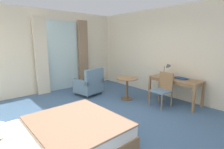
{
  "coord_description": "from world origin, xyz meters",
  "views": [
    {
      "loc": [
        -2.37,
        -2.94,
        1.82
      ],
      "look_at": [
        0.39,
        0.23,
        0.98
      ],
      "focal_mm": 27.35,
      "sensor_mm": 36.0,
      "label": 1
    }
  ],
  "objects_px": {
    "armchair_by_window": "(90,85)",
    "round_cafe_table": "(127,83)",
    "desk_lamp": "(167,66)",
    "bed": "(54,141)",
    "writing_desk": "(175,81)",
    "closed_book": "(181,78)",
    "desk_chair": "(163,88)"
  },
  "relations": [
    {
      "from": "writing_desk",
      "to": "desk_chair",
      "type": "distance_m",
      "value": 0.49
    },
    {
      "from": "desk_chair",
      "to": "closed_book",
      "type": "xyz_separation_m",
      "value": [
        0.51,
        -0.25,
        0.24
      ]
    },
    {
      "from": "bed",
      "to": "desk_lamp",
      "type": "relative_size",
      "value": 5.02
    },
    {
      "from": "bed",
      "to": "round_cafe_table",
      "type": "relative_size",
      "value": 3.19
    },
    {
      "from": "desk_lamp",
      "to": "armchair_by_window",
      "type": "xyz_separation_m",
      "value": [
        -1.57,
        1.94,
        -0.7
      ]
    },
    {
      "from": "bed",
      "to": "armchair_by_window",
      "type": "xyz_separation_m",
      "value": [
        2.2,
        2.27,
        0.1
      ]
    },
    {
      "from": "writing_desk",
      "to": "desk_chair",
      "type": "xyz_separation_m",
      "value": [
        -0.46,
        0.1,
        -0.13
      ]
    },
    {
      "from": "desk_lamp",
      "to": "round_cafe_table",
      "type": "distance_m",
      "value": 1.34
    },
    {
      "from": "writing_desk",
      "to": "closed_book",
      "type": "xyz_separation_m",
      "value": [
        0.05,
        -0.15,
        0.11
      ]
    },
    {
      "from": "desk_chair",
      "to": "closed_book",
      "type": "bearing_deg",
      "value": -26.0
    },
    {
      "from": "closed_book",
      "to": "bed",
      "type": "bearing_deg",
      "value": -174.61
    },
    {
      "from": "desk_chair",
      "to": "desk_lamp",
      "type": "xyz_separation_m",
      "value": [
        0.56,
        0.23,
        0.53
      ]
    },
    {
      "from": "bed",
      "to": "desk_lamp",
      "type": "distance_m",
      "value": 3.87
    },
    {
      "from": "bed",
      "to": "desk_chair",
      "type": "xyz_separation_m",
      "value": [
        3.21,
        0.1,
        0.26
      ]
    },
    {
      "from": "round_cafe_table",
      "to": "writing_desk",
      "type": "bearing_deg",
      "value": -53.79
    },
    {
      "from": "armchair_by_window",
      "to": "desk_chair",
      "type": "bearing_deg",
      "value": -64.93
    },
    {
      "from": "writing_desk",
      "to": "round_cafe_table",
      "type": "xyz_separation_m",
      "value": [
        -0.83,
        1.14,
        -0.15
      ]
    },
    {
      "from": "armchair_by_window",
      "to": "round_cafe_table",
      "type": "height_order",
      "value": "armchair_by_window"
    },
    {
      "from": "bed",
      "to": "closed_book",
      "type": "bearing_deg",
      "value": -2.3
    },
    {
      "from": "writing_desk",
      "to": "desk_lamp",
      "type": "distance_m",
      "value": 0.53
    },
    {
      "from": "bed",
      "to": "desk_chair",
      "type": "bearing_deg",
      "value": 1.79
    },
    {
      "from": "closed_book",
      "to": "round_cafe_table",
      "type": "xyz_separation_m",
      "value": [
        -0.88,
        1.29,
        -0.25
      ]
    },
    {
      "from": "closed_book",
      "to": "armchair_by_window",
      "type": "relative_size",
      "value": 0.37
    },
    {
      "from": "writing_desk",
      "to": "closed_book",
      "type": "height_order",
      "value": "closed_book"
    },
    {
      "from": "bed",
      "to": "armchair_by_window",
      "type": "bearing_deg",
      "value": 46.01
    },
    {
      "from": "writing_desk",
      "to": "closed_book",
      "type": "distance_m",
      "value": 0.19
    },
    {
      "from": "closed_book",
      "to": "armchair_by_window",
      "type": "height_order",
      "value": "armchair_by_window"
    },
    {
      "from": "bed",
      "to": "closed_book",
      "type": "relative_size",
      "value": 6.49
    },
    {
      "from": "writing_desk",
      "to": "round_cafe_table",
      "type": "height_order",
      "value": "writing_desk"
    },
    {
      "from": "bed",
      "to": "writing_desk",
      "type": "bearing_deg",
      "value": 0.01
    },
    {
      "from": "desk_lamp",
      "to": "armchair_by_window",
      "type": "distance_m",
      "value": 2.59
    },
    {
      "from": "bed",
      "to": "writing_desk",
      "type": "distance_m",
      "value": 3.7
    }
  ]
}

